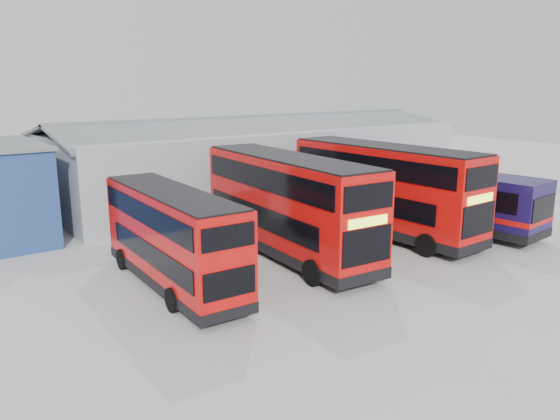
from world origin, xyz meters
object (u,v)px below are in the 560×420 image
object	(u,v)px
double_decker_right	(384,191)
single_decker_blue	(436,197)
double_decker_centre	(288,207)
maintenance_shed	(259,159)
double_decker_left	(173,240)

from	to	relation	value
double_decker_right	single_decker_blue	xyz separation A→B (m)	(4.00, -0.40, -0.80)
double_decker_centre	maintenance_shed	bearing A→B (deg)	65.08
double_decker_centre	single_decker_blue	bearing A→B (deg)	1.59
maintenance_shed	double_decker_right	world-z (taller)	maintenance_shed
double_decker_left	single_decker_blue	distance (m)	16.75
double_decker_right	double_decker_centre	bearing A→B (deg)	177.83
double_decker_right	single_decker_blue	bearing A→B (deg)	-7.42
maintenance_shed	double_decker_left	bearing A→B (deg)	-134.37
double_decker_centre	single_decker_blue	distance (m)	10.54
double_decker_left	double_decker_right	bearing A→B (deg)	-175.62
double_decker_left	single_decker_blue	size ratio (longest dim) A/B	0.77
double_decker_left	double_decker_right	distance (m)	12.77
double_decker_left	maintenance_shed	bearing A→B (deg)	-132.11
double_decker_right	maintenance_shed	bearing A→B (deg)	84.10
double_decker_centre	double_decker_right	size ratio (longest dim) A/B	0.99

